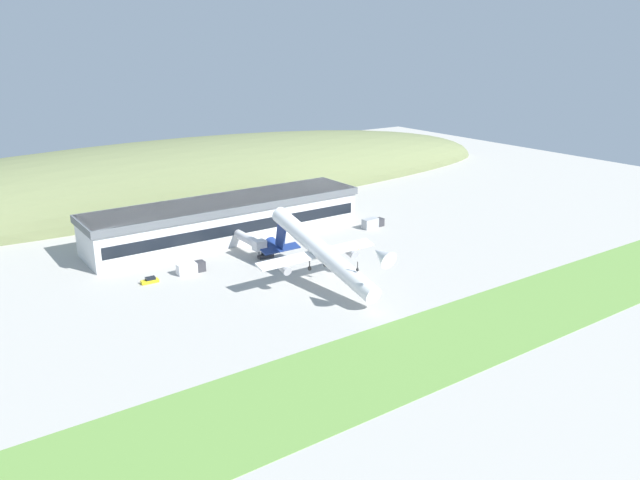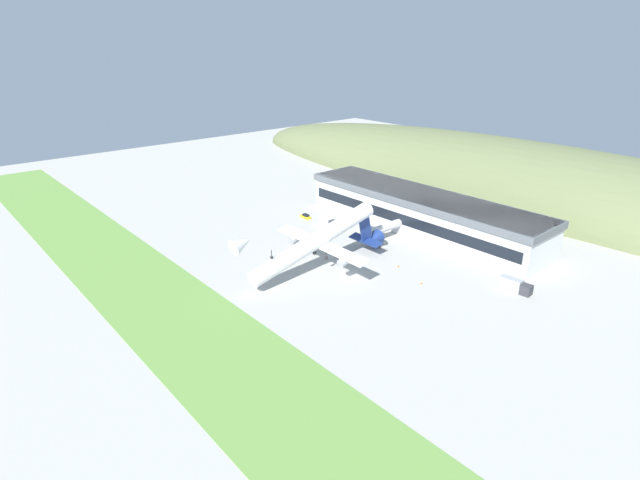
{
  "view_description": "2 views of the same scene",
  "coord_description": "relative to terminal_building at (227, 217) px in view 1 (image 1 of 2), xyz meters",
  "views": [
    {
      "loc": [
        -93.89,
        -125.47,
        59.66
      ],
      "look_at": [
        -6.2,
        -0.29,
        9.97
      ],
      "focal_mm": 35.0,
      "sensor_mm": 36.0,
      "label": 1
    },
    {
      "loc": [
        86.17,
        -85.88,
        59.8
      ],
      "look_at": [
        -6.46,
        -5.46,
        10.13
      ],
      "focal_mm": 28.0,
      "sensor_mm": 36.0,
      "label": 2
    }
  ],
  "objects": [
    {
      "name": "ground_plane",
      "position": [
        11.01,
        -43.26,
        -6.9
      ],
      "size": [
        411.2,
        411.2,
        0.0
      ],
      "primitive_type": "plane",
      "color": "#ADAAA3"
    },
    {
      "name": "grass_strip_foreground",
      "position": [
        11.01,
        -88.43,
        -6.86
      ],
      "size": [
        370.08,
        25.98,
        0.08
      ],
      "primitive_type": "cube",
      "color": "#669342",
      "rests_on": "ground_plane"
    },
    {
      "name": "hill_backdrop",
      "position": [
        4.9,
        61.74,
        -6.9
      ],
      "size": [
        338.98,
        65.18,
        43.82
      ],
      "primitive_type": "ellipsoid",
      "color": "#667047",
      "rests_on": "ground_plane"
    },
    {
      "name": "terminal_building",
      "position": [
        0.0,
        0.0,
        0.0
      ],
      "size": [
        87.42,
        19.99,
        12.18
      ],
      "color": "silver",
      "rests_on": "ground_plane"
    },
    {
      "name": "jetway_0",
      "position": [
        -1.32,
        -17.56,
        -2.91
      ],
      "size": [
        3.38,
        14.64,
        5.43
      ],
      "color": "silver",
      "rests_on": "ground_plane"
    },
    {
      "name": "cargo_airplane",
      "position": [
        2.01,
        -47.48,
        1.6
      ],
      "size": [
        34.3,
        52.13,
        16.6
      ],
      "color": "white"
    },
    {
      "name": "service_car_0",
      "position": [
        0.42,
        -22.9,
        -6.24
      ],
      "size": [
        4.67,
        2.16,
        1.6
      ],
      "color": "#333338",
      "rests_on": "ground_plane"
    },
    {
      "name": "service_car_1",
      "position": [
        -33.53,
        -22.52,
        -6.26
      ],
      "size": [
        4.46,
        1.95,
        1.54
      ],
      "color": "gold",
      "rests_on": "ground_plane"
    },
    {
      "name": "fuel_truck",
      "position": [
        44.32,
        -17.46,
        -5.37
      ],
      "size": [
        8.31,
        3.09,
        3.24
      ],
      "color": "#333338",
      "rests_on": "ground_plane"
    },
    {
      "name": "box_truck",
      "position": [
        -21.97,
        -21.97,
        -5.49
      ],
      "size": [
        7.58,
        2.53,
        2.84
      ],
      "color": "#333338",
      "rests_on": "ground_plane"
    },
    {
      "name": "traffic_cone_0",
      "position": [
        15.33,
        -28.78,
        -6.62
      ],
      "size": [
        0.52,
        0.52,
        0.58
      ],
      "color": "orange",
      "rests_on": "ground_plane"
    },
    {
      "name": "traffic_cone_1",
      "position": [
        26.3,
        -32.32,
        -6.62
      ],
      "size": [
        0.52,
        0.52,
        0.58
      ],
      "color": "orange",
      "rests_on": "ground_plane"
    }
  ]
}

